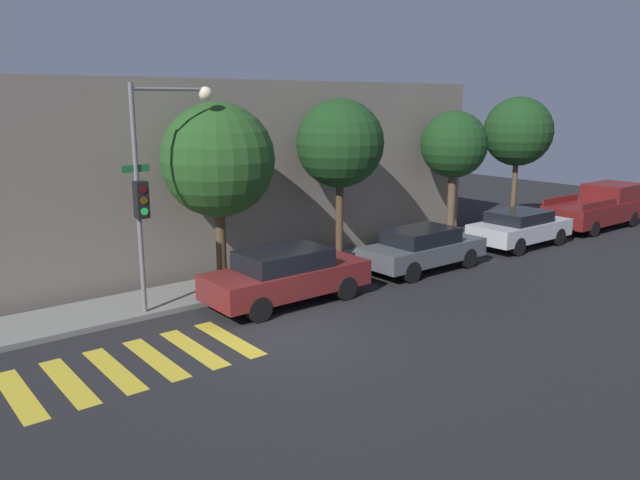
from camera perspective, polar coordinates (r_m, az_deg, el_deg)
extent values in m
plane|color=black|center=(14.70, -2.97, -8.94)|extent=(60.00, 60.00, 0.00)
cube|color=slate|center=(18.12, -10.86, -4.69)|extent=(26.00, 2.11, 0.14)
cube|color=slate|center=(21.51, -16.78, 5.77)|extent=(26.00, 6.00, 6.03)
cube|color=gold|center=(13.31, -25.83, -12.65)|extent=(0.45, 2.60, 0.00)
cube|color=gold|center=(13.49, -22.02, -11.94)|extent=(0.45, 2.60, 0.00)
cube|color=gold|center=(13.74, -18.35, -11.20)|extent=(0.45, 2.60, 0.00)
cube|color=gold|center=(14.03, -14.84, -10.45)|extent=(0.45, 2.60, 0.00)
cube|color=gold|center=(14.38, -11.51, -9.69)|extent=(0.45, 2.60, 0.00)
cube|color=gold|center=(14.77, -8.35, -8.94)|extent=(0.45, 2.60, 0.00)
cylinder|color=slate|center=(15.94, -16.29, 3.15)|extent=(0.12, 0.12, 5.82)
cube|color=black|center=(15.73, -16.03, 3.56)|extent=(0.30, 0.30, 0.90)
cylinder|color=#4C0C0C|center=(15.54, -15.86, 4.47)|extent=(0.18, 0.02, 0.18)
cylinder|color=#593D0A|center=(15.58, -15.80, 3.49)|extent=(0.18, 0.02, 0.18)
cylinder|color=#26E54C|center=(15.63, -15.74, 2.51)|extent=(0.18, 0.02, 0.18)
cube|color=#19662D|center=(15.83, -16.49, 6.29)|extent=(0.70, 0.02, 0.18)
cylinder|color=slate|center=(16.14, -13.60, 13.26)|extent=(1.97, 0.08, 0.08)
sphere|color=#F9E5B2|center=(16.58, -10.43, 13.03)|extent=(0.36, 0.36, 0.36)
cube|color=maroon|center=(16.92, -3.02, -3.60)|extent=(4.58, 1.75, 0.68)
cube|color=black|center=(16.70, -3.37, -1.72)|extent=(2.38, 1.54, 0.50)
cylinder|color=black|center=(18.43, -0.83, -3.30)|extent=(0.67, 0.22, 0.67)
cylinder|color=black|center=(17.27, 2.37, -4.43)|extent=(0.67, 0.22, 0.67)
cylinder|color=black|center=(16.92, -8.50, -4.92)|extent=(0.67, 0.22, 0.67)
cylinder|color=black|center=(15.64, -5.59, -6.32)|extent=(0.67, 0.22, 0.67)
cube|color=#4C5156|center=(20.43, 9.40, -1.03)|extent=(4.35, 1.71, 0.58)
cube|color=black|center=(20.23, 9.24, 0.38)|extent=(2.26, 1.50, 0.48)
cylinder|color=black|center=(21.97, 10.26, -0.88)|extent=(0.67, 0.22, 0.67)
cylinder|color=black|center=(21.03, 13.38, -1.63)|extent=(0.67, 0.22, 0.67)
cylinder|color=black|center=(20.08, 5.16, -2.01)|extent=(0.67, 0.22, 0.67)
cylinder|color=black|center=(19.04, 8.33, -2.92)|extent=(0.67, 0.22, 0.67)
cube|color=#B7BABF|center=(24.58, 17.82, 0.90)|extent=(4.21, 1.83, 0.62)
cube|color=black|center=(24.40, 17.76, 2.06)|extent=(2.19, 1.61, 0.42)
cylinder|color=black|center=(26.15, 17.88, 0.88)|extent=(0.67, 0.22, 0.67)
cylinder|color=black|center=(25.30, 20.96, 0.27)|extent=(0.67, 0.22, 0.67)
cylinder|color=black|center=(24.06, 14.41, 0.11)|extent=(0.67, 0.22, 0.67)
cylinder|color=black|center=(23.13, 17.65, -0.59)|extent=(0.67, 0.22, 0.67)
cube|color=maroon|center=(29.17, 23.80, 2.39)|extent=(5.28, 1.93, 0.80)
cube|color=maroon|center=(30.35, 25.22, 4.05)|extent=(2.38, 1.77, 0.68)
cube|color=maroon|center=(28.35, 21.13, 3.46)|extent=(2.64, 0.08, 0.28)
cube|color=maroon|center=(27.55, 24.16, 2.95)|extent=(2.64, 0.08, 0.28)
cylinder|color=black|center=(31.07, 23.74, 2.21)|extent=(0.67, 0.22, 0.67)
cylinder|color=black|center=(30.32, 26.64, 1.70)|extent=(0.67, 0.22, 0.67)
cylinder|color=black|center=(28.25, 20.61, 1.52)|extent=(0.67, 0.22, 0.67)
cylinder|color=black|center=(27.42, 23.72, 0.94)|extent=(0.67, 0.22, 0.67)
cylinder|color=#4C3823|center=(18.11, -9.04, -0.62)|extent=(0.30, 0.30, 2.58)
sphere|color=#234C1E|center=(17.71, -9.32, 7.24)|extent=(3.20, 3.20, 3.20)
cylinder|color=#4C3823|center=(20.56, 1.79, 1.70)|extent=(0.25, 0.25, 2.99)
sphere|color=#193D19|center=(20.23, 1.84, 8.83)|extent=(2.84, 2.84, 2.84)
cylinder|color=brown|center=(24.55, 11.91, 3.05)|extent=(0.31, 0.31, 2.83)
sphere|color=#193D19|center=(24.28, 12.16, 8.54)|extent=(2.52, 2.52, 2.52)
cylinder|color=brown|center=(27.74, 17.29, 4.08)|extent=(0.22, 0.22, 3.06)
sphere|color=#193D19|center=(27.50, 17.65, 9.44)|extent=(2.85, 2.85, 2.85)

